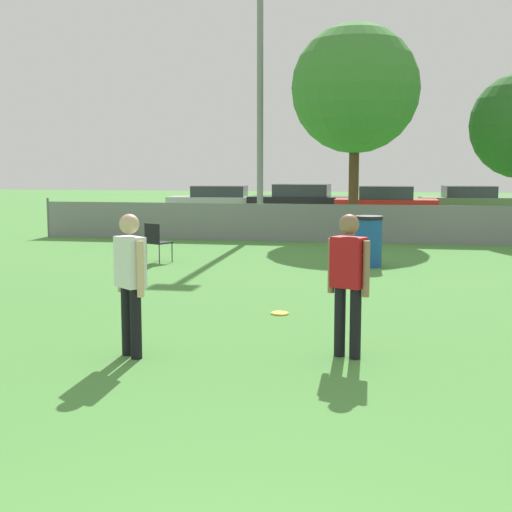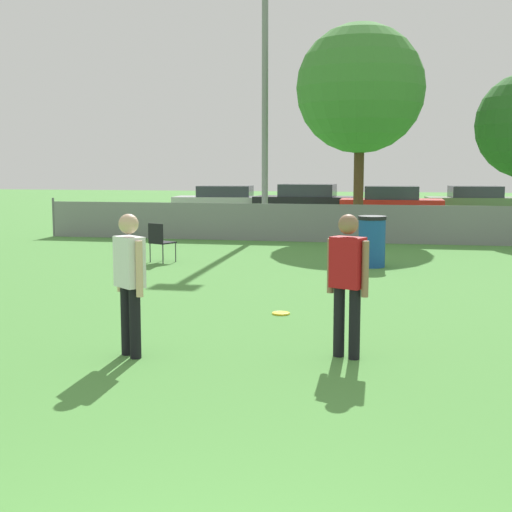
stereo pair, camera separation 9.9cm
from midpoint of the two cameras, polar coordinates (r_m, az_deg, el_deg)
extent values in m
cube|color=gray|center=(20.63, 9.59, 2.54)|extent=(19.88, 0.03, 1.10)
cylinder|color=slate|center=(23.21, -15.78, 3.01)|extent=(0.07, 0.07, 1.21)
cylinder|color=gray|center=(23.01, 0.85, 12.89)|extent=(0.20, 0.20, 8.95)
cylinder|color=#4C331E|center=(23.08, 8.33, 5.53)|extent=(0.32, 0.32, 3.10)
sphere|color=#3D7F33|center=(23.20, 8.47, 13.12)|extent=(4.04, 4.04, 4.04)
cylinder|color=black|center=(8.42, -9.99, -5.09)|extent=(0.13, 0.13, 0.81)
cylinder|color=black|center=(8.25, -9.31, -5.33)|extent=(0.13, 0.13, 0.81)
cube|color=silver|center=(8.21, -9.76, -0.46)|extent=(0.42, 0.40, 0.58)
sphere|color=#D8AD8C|center=(8.17, -9.82, 2.55)|extent=(0.23, 0.23, 0.23)
cylinder|color=#D8AD8C|center=(8.42, -10.49, -0.68)|extent=(0.08, 0.08, 0.63)
cylinder|color=#D8AD8C|center=(8.03, -8.97, -1.03)|extent=(0.08, 0.08, 0.63)
cylinder|color=black|center=(8.28, 7.00, -5.24)|extent=(0.13, 0.13, 0.81)
cylinder|color=black|center=(8.19, 8.23, -5.41)|extent=(0.13, 0.13, 0.81)
cube|color=#B21419|center=(8.11, 7.69, -0.52)|extent=(0.43, 0.36, 0.58)
sphere|color=#8C664C|center=(8.07, 7.74, 2.53)|extent=(0.23, 0.23, 0.23)
cylinder|color=#8C664C|center=(8.23, 6.33, -0.78)|extent=(0.08, 0.08, 0.63)
cylinder|color=#8C664C|center=(8.01, 9.08, -1.04)|extent=(0.08, 0.08, 0.63)
cylinder|color=yellow|center=(10.62, 2.27, -4.61)|extent=(0.26, 0.26, 0.03)
torus|color=yellow|center=(10.62, 2.27, -4.59)|extent=(0.27, 0.27, 0.03)
cylinder|color=#333338|center=(16.46, -6.28, 0.28)|extent=(0.02, 0.02, 0.44)
cylinder|color=#333338|center=(16.75, -7.29, 0.39)|extent=(0.02, 0.02, 0.44)
cylinder|color=#333338|center=(16.17, -7.29, 0.14)|extent=(0.02, 0.02, 0.44)
cylinder|color=#333338|center=(16.46, -8.30, 0.25)|extent=(0.02, 0.02, 0.44)
cube|color=black|center=(16.43, -7.30, 1.07)|extent=(0.61, 0.61, 0.03)
cube|color=black|center=(16.26, -7.86, 1.82)|extent=(0.42, 0.22, 0.44)
cylinder|color=#194C99|center=(15.73, 9.42, 1.01)|extent=(0.58, 0.58, 1.03)
cylinder|color=black|center=(15.68, 9.47, 3.03)|extent=(0.61, 0.61, 0.08)
cylinder|color=black|center=(32.62, 0.30, 3.90)|extent=(0.65, 0.23, 0.64)
cylinder|color=black|center=(31.02, -0.07, 3.73)|extent=(0.65, 0.23, 0.64)
cylinder|color=black|center=(33.09, -4.54, 3.92)|extent=(0.65, 0.23, 0.64)
cylinder|color=black|center=(31.51, -5.15, 3.76)|extent=(0.65, 0.23, 0.64)
cube|color=#B7B7BC|center=(32.02, -2.38, 4.21)|extent=(4.65, 2.17, 0.64)
cube|color=#2D333D|center=(32.00, -2.39, 5.21)|extent=(2.47, 1.79, 0.48)
cylinder|color=black|center=(31.74, 6.97, 3.75)|extent=(0.64, 0.20, 0.63)
cylinder|color=black|center=(30.14, 6.62, 3.58)|extent=(0.64, 0.20, 0.63)
cylinder|color=black|center=(32.17, 1.98, 3.84)|extent=(0.64, 0.20, 0.63)
cylinder|color=black|center=(30.60, 1.39, 3.68)|extent=(0.64, 0.20, 0.63)
cube|color=black|center=(31.12, 4.23, 4.14)|extent=(4.58, 1.96, 0.70)
cube|color=#2D333D|center=(31.09, 4.24, 5.27)|extent=(2.40, 1.68, 0.53)
cylinder|color=black|center=(30.03, 13.25, 3.41)|extent=(0.62, 0.19, 0.62)
cylinder|color=black|center=(28.46, 13.39, 3.21)|extent=(0.62, 0.19, 0.62)
cylinder|color=black|center=(30.01, 8.46, 3.52)|extent=(0.62, 0.19, 0.62)
cylinder|color=black|center=(28.44, 8.34, 3.32)|extent=(0.62, 0.19, 0.62)
cube|color=red|center=(29.19, 10.87, 3.81)|extent=(4.07, 1.88, 0.70)
cube|color=#2D333D|center=(29.17, 10.90, 5.01)|extent=(2.13, 1.62, 0.52)
cylinder|color=black|center=(33.65, 19.03, 3.61)|extent=(0.65, 0.24, 0.64)
cylinder|color=black|center=(32.11, 19.67, 3.43)|extent=(0.65, 0.24, 0.64)
cylinder|color=black|center=(33.16, 14.74, 3.72)|extent=(0.65, 0.24, 0.64)
cylinder|color=black|center=(31.60, 15.17, 3.54)|extent=(0.65, 0.24, 0.64)
cube|color=#59724C|center=(32.59, 17.18, 3.95)|extent=(4.27, 2.21, 0.65)
cube|color=#2D333D|center=(32.57, 17.22, 4.95)|extent=(2.28, 1.79, 0.49)
camera|label=1|loc=(0.05, -89.69, 0.04)|focal=50.00mm
camera|label=2|loc=(0.05, 90.31, -0.04)|focal=50.00mm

